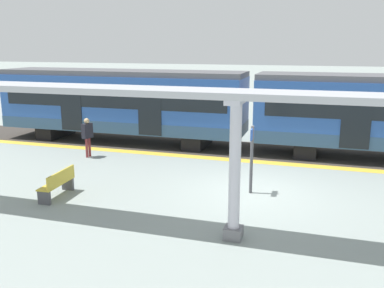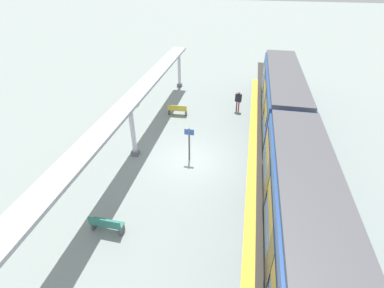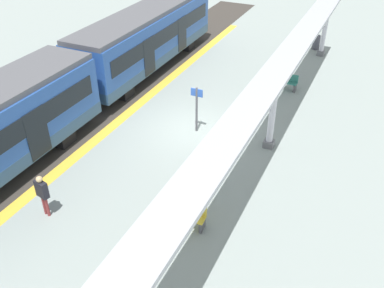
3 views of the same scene
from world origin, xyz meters
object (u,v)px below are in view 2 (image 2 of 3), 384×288
object	(u,v)px
train_near_carriage	(282,93)
train_far_carriage	(303,218)
canopy_pillar_second	(133,130)
canopy_pillar_nearest	(179,68)
platform_info_sign	(189,141)
bench_near_end	(106,224)
bench_mid_platform	(177,110)
passenger_waiting_near_edge	(238,99)

from	to	relation	value
train_near_carriage	train_far_carriage	distance (m)	12.61
train_near_carriage	canopy_pillar_second	world-z (taller)	canopy_pillar_second
canopy_pillar_nearest	canopy_pillar_second	distance (m)	11.77
canopy_pillar_second	train_far_carriage	bearing A→B (deg)	149.91
train_far_carriage	platform_info_sign	bearing A→B (deg)	-43.60
train_near_carriage	bench_near_end	bearing A→B (deg)	58.75
canopy_pillar_second	bench_mid_platform	size ratio (longest dim) A/B	2.29
train_far_carriage	bench_near_end	size ratio (longest dim) A/B	7.95
train_near_carriage	bench_near_end	xyz separation A→B (m)	(8.07, 13.30, -1.39)
canopy_pillar_second	bench_near_end	bearing A→B (deg)	98.97
platform_info_sign	passenger_waiting_near_edge	xyz separation A→B (m)	(-2.42, -7.32, -0.28)
platform_info_sign	passenger_waiting_near_edge	distance (m)	7.72
canopy_pillar_nearest	platform_info_sign	world-z (taller)	canopy_pillar_nearest
canopy_pillar_second	platform_info_sign	distance (m)	3.42
train_far_carriage	canopy_pillar_nearest	xyz separation A→B (m)	(9.00, -16.99, -0.06)
canopy_pillar_nearest	bench_mid_platform	xyz separation A→B (m)	(-1.25, 5.96, -1.32)
train_near_carriage	passenger_waiting_near_edge	distance (m)	3.29
canopy_pillar_nearest	passenger_waiting_near_edge	size ratio (longest dim) A/B	2.08
bench_near_end	platform_info_sign	distance (m)	6.58
train_far_carriage	platform_info_sign	world-z (taller)	train_far_carriage
bench_near_end	bench_mid_platform	xyz separation A→B (m)	(-0.32, -11.73, 0.00)
bench_near_end	train_far_carriage	bearing A→B (deg)	-175.07
canopy_pillar_second	bench_near_end	world-z (taller)	canopy_pillar_second
train_far_carriage	passenger_waiting_near_edge	distance (m)	13.09
train_far_carriage	platform_info_sign	distance (m)	7.76
bench_mid_platform	passenger_waiting_near_edge	distance (m)	4.88
passenger_waiting_near_edge	bench_near_end	bearing A→B (deg)	69.94
train_near_carriage	canopy_pillar_nearest	world-z (taller)	canopy_pillar_nearest
platform_info_sign	bench_mid_platform	bearing A→B (deg)	-69.40
train_far_carriage	canopy_pillar_second	bearing A→B (deg)	-30.09
platform_info_sign	canopy_pillar_second	bearing A→B (deg)	2.10
canopy_pillar_second	canopy_pillar_nearest	bearing A→B (deg)	-90.00
bench_near_end	canopy_pillar_nearest	bearing A→B (deg)	-86.98
train_near_carriage	train_far_carriage	world-z (taller)	same
train_far_carriage	passenger_waiting_near_edge	bearing A→B (deg)	-75.86
canopy_pillar_second	bench_mid_platform	bearing A→B (deg)	-102.17
canopy_pillar_second	train_near_carriage	bearing A→B (deg)	-140.64
platform_info_sign	train_far_carriage	bearing A→B (deg)	136.40
train_far_carriage	canopy_pillar_second	size ratio (longest dim) A/B	3.45
bench_near_end	train_near_carriage	bearing A→B (deg)	-121.25
train_near_carriage	canopy_pillar_nearest	distance (m)	10.02
platform_info_sign	canopy_pillar_nearest	bearing A→B (deg)	-73.76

